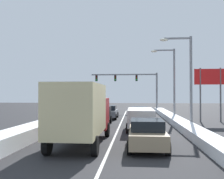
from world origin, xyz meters
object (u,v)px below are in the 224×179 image
object	(u,v)px
sedan_tan_right_lane_nearest	(147,134)
street_lamp_right_near	(186,73)
sedan_gray_center_lane_third	(109,112)
street_lamp_right_mid	(171,77)
box_truck_center_lane_nearest	(82,111)
suv_black_center_lane_second	(98,114)
traffic_light_gantry	(133,82)
suv_silver_right_lane_second	(141,117)
sedan_charcoal_right_lane_third	(139,114)
roadside_sign_right	(210,82)

from	to	relation	value
sedan_tan_right_lane_nearest	street_lamp_right_near	world-z (taller)	street_lamp_right_near
sedan_gray_center_lane_third	street_lamp_right_mid	world-z (taller)	street_lamp_right_mid
sedan_tan_right_lane_nearest	box_truck_center_lane_nearest	bearing A→B (deg)	171.45
suv_black_center_lane_second	traffic_light_gantry	size ratio (longest dim) A/B	0.46
box_truck_center_lane_nearest	sedan_tan_right_lane_nearest	bearing A→B (deg)	-8.55
box_truck_center_lane_nearest	street_lamp_right_mid	bearing A→B (deg)	64.45
sedan_tan_right_lane_nearest	street_lamp_right_near	distance (m)	9.69
suv_black_center_lane_second	street_lamp_right_near	world-z (taller)	street_lamp_right_near
suv_black_center_lane_second	street_lamp_right_mid	distance (m)	10.01
street_lamp_right_mid	sedan_tan_right_lane_nearest	bearing A→B (deg)	-102.70
suv_silver_right_lane_second	street_lamp_right_mid	xyz separation A→B (m)	(3.56, 8.54, 3.70)
suv_silver_right_lane_second	sedan_charcoal_right_lane_third	distance (m)	6.99
box_truck_center_lane_nearest	sedan_gray_center_lane_third	size ratio (longest dim) A/B	1.60
traffic_light_gantry	roadside_sign_right	distance (m)	16.22
box_truck_center_lane_nearest	suv_silver_right_lane_second	bearing A→B (deg)	60.59
box_truck_center_lane_nearest	sedan_gray_center_lane_third	bearing A→B (deg)	89.88
sedan_tan_right_lane_nearest	sedan_gray_center_lane_third	world-z (taller)	same
sedan_gray_center_lane_third	street_lamp_right_mid	distance (m)	8.02
suv_silver_right_lane_second	sedan_gray_center_lane_third	world-z (taller)	suv_silver_right_lane_second
suv_black_center_lane_second	roadside_sign_right	world-z (taller)	roadside_sign_right
suv_silver_right_lane_second	suv_black_center_lane_second	xyz separation A→B (m)	(-3.73, 2.76, 0.00)
traffic_light_gantry	street_lamp_right_mid	bearing A→B (deg)	-71.27
sedan_gray_center_lane_third	traffic_light_gantry	bearing A→B (deg)	76.59
sedan_tan_right_lane_nearest	sedan_charcoal_right_lane_third	world-z (taller)	same
sedan_charcoal_right_lane_third	traffic_light_gantry	distance (m)	14.41
sedan_tan_right_lane_nearest	suv_black_center_lane_second	world-z (taller)	suv_black_center_lane_second
suv_black_center_lane_second	box_truck_center_lane_nearest	bearing A→B (deg)	-87.95
sedan_tan_right_lane_nearest	traffic_light_gantry	distance (m)	27.72
suv_silver_right_lane_second	suv_black_center_lane_second	world-z (taller)	same
sedan_charcoal_right_lane_third	box_truck_center_lane_nearest	bearing A→B (deg)	-104.96
street_lamp_right_mid	sedan_gray_center_lane_third	bearing A→B (deg)	174.88
sedan_charcoal_right_lane_third	traffic_light_gantry	size ratio (longest dim) A/B	0.42
suv_black_center_lane_second	sedan_gray_center_lane_third	bearing A→B (deg)	86.89
suv_silver_right_lane_second	sedan_charcoal_right_lane_third	world-z (taller)	suv_silver_right_lane_second
sedan_tan_right_lane_nearest	traffic_light_gantry	world-z (taller)	traffic_light_gantry
suv_black_center_lane_second	street_lamp_right_mid	bearing A→B (deg)	38.39
box_truck_center_lane_nearest	traffic_light_gantry	size ratio (longest dim) A/B	0.68
sedan_charcoal_right_lane_third	street_lamp_right_near	size ratio (longest dim) A/B	0.59
suv_silver_right_lane_second	suv_black_center_lane_second	bearing A→B (deg)	143.46
sedan_charcoal_right_lane_third	street_lamp_right_mid	size ratio (longest dim) A/B	0.57
street_lamp_right_near	roadside_sign_right	size ratio (longest dim) A/B	1.39
sedan_gray_center_lane_third	suv_black_center_lane_second	bearing A→B (deg)	-93.11
suv_silver_right_lane_second	sedan_tan_right_lane_nearest	bearing A→B (deg)	-88.66
sedan_charcoal_right_lane_third	traffic_light_gantry	world-z (taller)	traffic_light_gantry
sedan_charcoal_right_lane_third	roadside_sign_right	xyz separation A→B (m)	(7.19, -0.33, 3.25)
box_truck_center_lane_nearest	street_lamp_right_mid	world-z (taller)	street_lamp_right_mid
sedan_tan_right_lane_nearest	box_truck_center_lane_nearest	xyz separation A→B (m)	(-3.57, 0.54, 1.14)
sedan_charcoal_right_lane_third	street_lamp_right_mid	distance (m)	5.50
traffic_light_gantry	street_lamp_right_near	distance (m)	19.81
sedan_gray_center_lane_third	traffic_light_gantry	world-z (taller)	traffic_light_gantry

